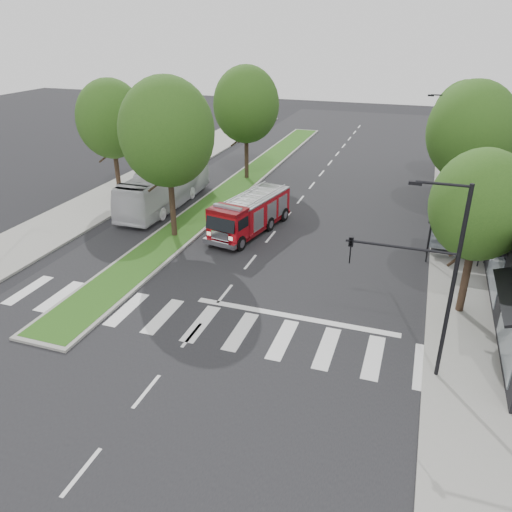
{
  "coord_description": "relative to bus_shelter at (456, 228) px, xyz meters",
  "views": [
    {
      "loc": [
        8.86,
        -20.92,
        12.88
      ],
      "look_at": [
        1.28,
        1.29,
        1.8
      ],
      "focal_mm": 35.0,
      "sensor_mm": 36.0,
      "label": 1
    }
  ],
  "objects": [
    {
      "name": "median",
      "position": [
        -17.2,
        9.85,
        -1.96
      ],
      "size": [
        3.0,
        50.0,
        0.15
      ],
      "color": "gray",
      "rests_on": "ground"
    },
    {
      "name": "streetlight_right_near",
      "position": [
        -1.59,
        -11.65,
        2.63
      ],
      "size": [
        4.08,
        0.22,
        8.0
      ],
      "color": "black",
      "rests_on": "ground"
    },
    {
      "name": "tree_right_far",
      "position": [
        0.3,
        15.85,
        3.8
      ],
      "size": [
        5.0,
        5.0,
        8.73
      ],
      "color": "black",
      "rests_on": "ground"
    },
    {
      "name": "streetlight_right_far",
      "position": [
        -0.85,
        11.85,
        2.44
      ],
      "size": [
        2.11,
        0.2,
        8.0
      ],
      "color": "black",
      "rests_on": "ground"
    },
    {
      "name": "tree_right_mid",
      "position": [
        0.3,
        5.85,
        4.45
      ],
      "size": [
        5.6,
        5.6,
        9.72
      ],
      "color": "black",
      "rests_on": "ground"
    },
    {
      "name": "tree_median_near",
      "position": [
        -17.2,
        -2.15,
        4.77
      ],
      "size": [
        5.8,
        5.8,
        10.16
      ],
      "color": "black",
      "rests_on": "ground"
    },
    {
      "name": "sidewalk_right",
      "position": [
        1.3,
        1.85,
        -1.96
      ],
      "size": [
        5.0,
        80.0,
        0.15
      ],
      "primitive_type": "cube",
      "color": "gray",
      "rests_on": "ground"
    },
    {
      "name": "tree_right_near",
      "position": [
        0.3,
        -6.15,
        3.47
      ],
      "size": [
        4.4,
        4.4,
        8.05
      ],
      "color": "black",
      "rests_on": "ground"
    },
    {
      "name": "ground",
      "position": [
        -11.2,
        -8.15,
        -2.04
      ],
      "size": [
        140.0,
        140.0,
        0.0
      ],
      "primitive_type": "plane",
      "color": "black",
      "rests_on": "ground"
    },
    {
      "name": "bus_shelter",
      "position": [
        0.0,
        0.0,
        0.0
      ],
      "size": [
        3.2,
        1.6,
        2.61
      ],
      "color": "black",
      "rests_on": "ground"
    },
    {
      "name": "tree_left_mid",
      "position": [
        -25.2,
        3.85,
        4.12
      ],
      "size": [
        5.2,
        5.2,
        9.16
      ],
      "color": "black",
      "rests_on": "ground"
    },
    {
      "name": "fire_engine",
      "position": [
        -12.77,
        0.28,
        -0.77
      ],
      "size": [
        3.71,
        7.94,
        2.65
      ],
      "rotation": [
        0.0,
        0.0,
        -0.2
      ],
      "color": "#5B0509",
      "rests_on": "ground"
    },
    {
      "name": "sidewalk_left",
      "position": [
        -25.7,
        1.85,
        -1.96
      ],
      "size": [
        5.0,
        80.0,
        0.15
      ],
      "primitive_type": "cube",
      "color": "gray",
      "rests_on": "ground"
    },
    {
      "name": "tree_median_far",
      "position": [
        -17.2,
        11.85,
        4.45
      ],
      "size": [
        5.6,
        5.6,
        9.72
      ],
      "color": "black",
      "rests_on": "ground"
    },
    {
      "name": "city_bus",
      "position": [
        -20.61,
        3.12,
        -0.51
      ],
      "size": [
        2.71,
        10.99,
        3.05
      ],
      "primitive_type": "imported",
      "rotation": [
        0.0,
        0.0,
        0.01
      ],
      "color": "silver",
      "rests_on": "ground"
    }
  ]
}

